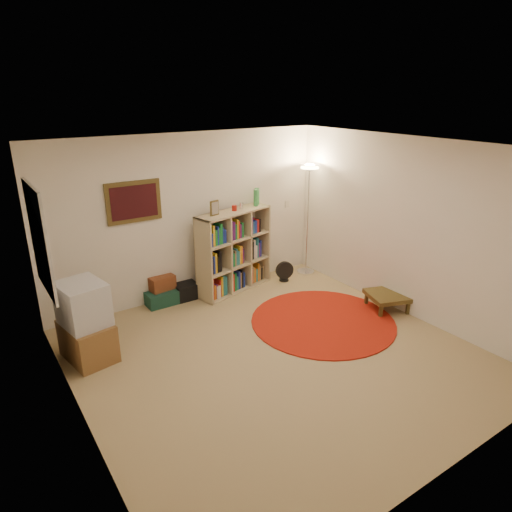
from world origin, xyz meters
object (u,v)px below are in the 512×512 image
Objects in this scene: floor_fan at (284,271)px; suitcase at (166,295)px; tv_stand at (86,323)px; floor_lamp at (309,183)px; bookshelf at (233,253)px; side_table at (387,296)px.

floor_fan is 0.54× the size of suitcase.
tv_stand reaches higher than suitcase.
floor_lamp is 2.96× the size of suitcase.
bookshelf is 1.60× the size of tv_stand.
suitcase is at bearing 24.01° from tv_stand.
tv_stand is at bearing -176.80° from bookshelf.
tv_stand is at bearing -154.02° from floor_fan.
floor_lamp reaches higher than side_table.
side_table is (0.07, -1.78, -1.39)m from floor_lamp.
floor_fan is 2.03m from suitcase.
tv_stand is 1.43× the size of side_table.
floor_lamp is 4.15m from tv_stand.
bookshelf is at bearing 176.64° from floor_lamp.
suitcase is at bearing 141.62° from side_table.
suitcase is 0.94× the size of side_table.
floor_fan is 1.80m from side_table.
tv_stand is (-3.94, -0.66, -1.12)m from floor_lamp.
bookshelf reaches higher than suitcase.
bookshelf reaches higher than side_table.
tv_stand is (-2.49, -0.75, -0.16)m from bookshelf.
floor_fan is at bearing -24.84° from bookshelf.
floor_fan is at bearing 110.06° from side_table.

